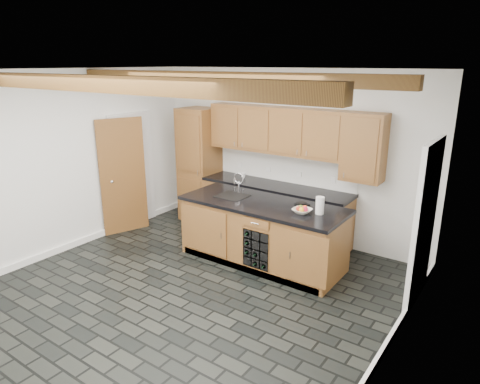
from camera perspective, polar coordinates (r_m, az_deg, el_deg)
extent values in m
plane|color=black|center=(5.81, -6.73, -12.98)|extent=(5.00, 5.00, 0.00)
plane|color=white|center=(7.24, 6.17, 5.00)|extent=(5.00, 0.00, 5.00)
plane|color=white|center=(7.14, -22.35, 3.65)|extent=(0.00, 5.00, 5.00)
plane|color=white|center=(4.10, 19.80, -5.38)|extent=(0.00, 5.00, 5.00)
plane|color=white|center=(5.04, -7.86, 15.82)|extent=(5.00, 5.00, 0.00)
cube|color=brown|center=(4.24, -19.17, 13.53)|extent=(4.90, 0.15, 0.15)
cube|color=brown|center=(5.50, -3.44, 14.98)|extent=(4.90, 0.15, 0.15)
cube|color=white|center=(7.52, -21.11, -6.42)|extent=(0.04, 5.00, 0.10)
cube|color=white|center=(4.76, 17.84, -20.57)|extent=(0.04, 5.00, 0.10)
cube|color=white|center=(7.95, -14.11, 2.85)|extent=(0.06, 0.94, 2.04)
cube|color=brown|center=(7.63, -15.33, 2.01)|extent=(0.31, 0.77, 2.00)
cube|color=white|center=(5.61, 23.36, -3.94)|extent=(0.06, 0.98, 2.04)
cube|color=black|center=(5.61, 23.59, -4.17)|extent=(0.02, 0.86, 1.96)
cube|color=brown|center=(8.00, -5.38, 3.60)|extent=(0.65, 0.60, 2.10)
cube|color=brown|center=(7.26, 4.60, -2.80)|extent=(2.60, 0.60, 0.88)
cube|color=black|center=(7.12, 4.69, 0.73)|extent=(2.64, 0.62, 0.05)
cube|color=white|center=(7.29, 5.91, 3.40)|extent=(2.60, 0.02, 0.52)
cube|color=brown|center=(7.07, 4.68, 8.26)|extent=(2.40, 0.35, 0.75)
cube|color=brown|center=(6.48, 16.21, 5.72)|extent=(0.60, 0.35, 1.00)
cube|color=brown|center=(6.38, 2.97, -5.61)|extent=(2.40, 0.90, 0.88)
cube|color=black|center=(6.22, 3.04, -1.65)|extent=(2.46, 0.96, 0.05)
cube|color=brown|center=(6.42, -4.71, -5.14)|extent=(0.80, 0.02, 0.70)
cube|color=brown|center=(5.58, 8.77, -8.81)|extent=(0.60, 0.02, 0.70)
cube|color=black|center=(6.07, 2.84, -7.25)|extent=(0.42, 0.30, 0.56)
cylinder|color=black|center=(6.08, 1.53, -6.47)|extent=(0.07, 0.26, 0.07)
cylinder|color=black|center=(6.07, 2.63, -7.98)|extent=(0.07, 0.26, 0.07)
cylinder|color=black|center=(6.13, 2.61, -9.17)|extent=(0.07, 0.26, 0.07)
cylinder|color=black|center=(6.06, 3.74, -9.49)|extent=(0.07, 0.26, 0.07)
cylinder|color=black|center=(6.14, 1.52, -7.67)|extent=(0.07, 0.26, 0.07)
cylinder|color=black|center=(6.03, 1.54, -5.25)|extent=(0.07, 0.26, 0.07)
cube|color=black|center=(6.51, -1.06, -0.60)|extent=(0.45, 0.40, 0.02)
cylinder|color=silver|center=(6.62, -0.14, 0.66)|extent=(0.02, 0.02, 0.20)
torus|color=silver|center=(6.58, -0.14, 1.83)|extent=(0.18, 0.02, 0.18)
cylinder|color=silver|center=(6.68, -0.70, 0.27)|extent=(0.02, 0.02, 0.08)
cylinder|color=silver|center=(6.59, 0.42, 0.04)|extent=(0.02, 0.02, 0.08)
cube|color=black|center=(6.09, 8.30, -1.74)|extent=(0.21, 0.14, 0.04)
cylinder|color=black|center=(6.09, 8.31, -1.48)|extent=(0.13, 0.13, 0.02)
imported|color=silver|center=(5.83, 8.27, -2.50)|extent=(0.27, 0.27, 0.06)
sphere|color=#AF1736|center=(5.80, 8.73, -2.29)|extent=(0.07, 0.07, 0.07)
sphere|color=#F04315|center=(5.86, 8.64, -2.10)|extent=(0.07, 0.07, 0.07)
sphere|color=#5C8123|center=(5.87, 8.07, -2.04)|extent=(0.07, 0.07, 0.07)
sphere|color=#B3301A|center=(5.82, 7.80, -2.20)|extent=(0.07, 0.07, 0.07)
sphere|color=yellow|center=(5.78, 8.19, -2.35)|extent=(0.07, 0.07, 0.07)
cylinder|color=white|center=(5.82, 10.60, -1.77)|extent=(0.11, 0.11, 0.24)
imported|color=white|center=(7.56, 0.43, 2.28)|extent=(0.12, 0.12, 0.09)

